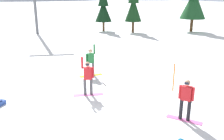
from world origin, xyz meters
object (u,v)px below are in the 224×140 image
snowboarder_foreground (186,99)px  trail_marker_pole (174,77)px  pine_tree_broad (103,7)px  snowboarder_midground (88,77)px  snowboarder_background (91,61)px  backpack_blue (0,103)px  pine_tree_twin (133,4)px

snowboarder_foreground → trail_marker_pole: bearing=76.7°
pine_tree_broad → snowboarder_midground: bearing=-98.5°
snowboarder_midground → pine_tree_broad: (3.27, 21.97, 2.23)m
snowboarder_foreground → pine_tree_broad: bearing=91.3°
trail_marker_pole → pine_tree_broad: 22.23m
snowboarder_background → backpack_blue: bearing=-140.6°
snowboarder_foreground → snowboarder_background: bearing=118.8°
backpack_blue → snowboarder_foreground: bearing=-18.2°
snowboarder_background → backpack_blue: size_ratio=3.73×
snowboarder_background → pine_tree_broad: 19.22m
snowboarder_foreground → snowboarder_background: snowboarder_background is taller
pine_tree_twin → snowboarder_background: bearing=-111.2°
snowboarder_background → pine_tree_twin: (6.63, 17.08, 2.65)m
snowboarder_background → pine_tree_twin: size_ratio=0.30×
trail_marker_pole → backpack_blue: bearing=-176.6°
backpack_blue → pine_tree_twin: pine_tree_twin is taller
snowboarder_midground → trail_marker_pole: size_ratio=1.33×
backpack_blue → snowboarder_background: bearing=39.4°
backpack_blue → pine_tree_twin: 23.87m
snowboarder_background → pine_tree_twin: pine_tree_twin is taller
backpack_blue → trail_marker_pole: bearing=3.4°
backpack_blue → pine_tree_broad: (7.47, 22.58, 3.10)m
pine_tree_broad → backpack_blue: bearing=-108.3°
pine_tree_broad → pine_tree_twin: pine_tree_twin is taller
snowboarder_foreground → snowboarder_midground: 5.02m
snowboarder_background → snowboarder_foreground: bearing=-61.2°
snowboarder_foreground → snowboarder_midground: (-3.82, 3.25, 0.02)m
snowboarder_foreground → backpack_blue: size_ratio=3.31×
snowboarder_foreground → pine_tree_twin: pine_tree_twin is taller
pine_tree_broad → pine_tree_twin: size_ratio=0.89×
backpack_blue → pine_tree_broad: 23.99m
snowboarder_midground → pine_tree_twin: size_ratio=0.31×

